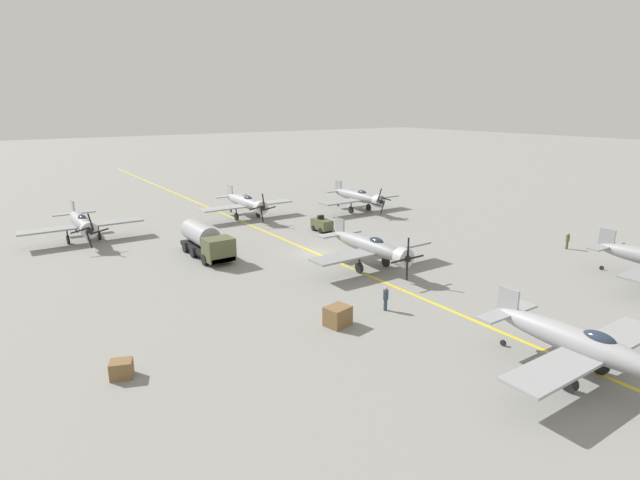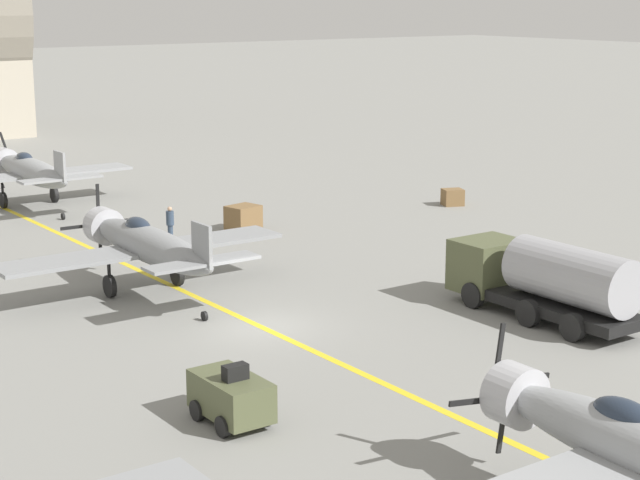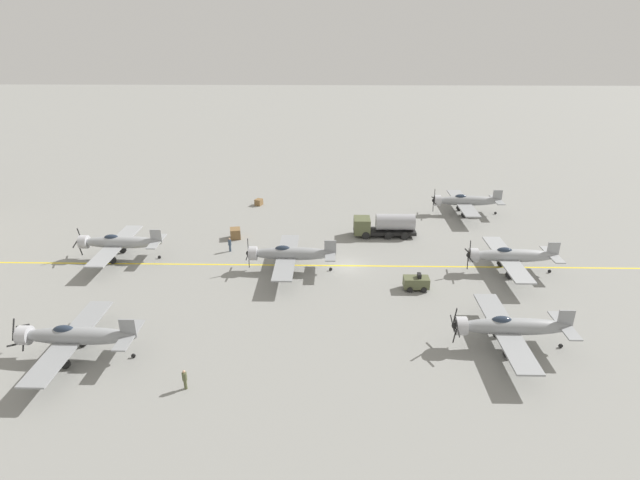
# 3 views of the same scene
# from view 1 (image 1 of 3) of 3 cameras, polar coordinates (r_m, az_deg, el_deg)

# --- Properties ---
(ground_plane) EXTENTS (400.00, 400.00, 0.00)m
(ground_plane) POSITION_cam_1_polar(r_m,az_deg,el_deg) (47.93, -0.32, -1.57)
(ground_plane) COLOR gray
(taxiway_stripe) EXTENTS (0.30, 160.00, 0.01)m
(taxiway_stripe) POSITION_cam_1_polar(r_m,az_deg,el_deg) (47.93, -0.32, -1.57)
(taxiway_stripe) COLOR yellow
(taxiway_stripe) RESTS_ON ground
(airplane_mid_center) EXTENTS (12.00, 9.98, 3.80)m
(airplane_mid_center) POSITION_cam_1_polar(r_m,az_deg,el_deg) (43.25, 5.81, -0.74)
(airplane_mid_center) COLOR gray
(airplane_mid_center) RESTS_ON ground
(airplane_near_left) EXTENTS (12.00, 9.98, 3.74)m
(airplane_near_left) POSITION_cam_1_polar(r_m,az_deg,el_deg) (66.74, 4.42, 4.96)
(airplane_near_left) COLOR gray
(airplane_near_left) RESTS_ON ground
(airplane_far_center) EXTENTS (12.00, 9.98, 3.75)m
(airplane_far_center) POSITION_cam_1_polar(r_m,az_deg,el_deg) (29.29, 27.84, -10.49)
(airplane_far_center) COLOR #939698
(airplane_far_center) RESTS_ON ground
(airplane_near_center) EXTENTS (12.00, 9.98, 3.79)m
(airplane_near_center) POSITION_cam_1_polar(r_m,az_deg,el_deg) (63.20, -8.50, 4.26)
(airplane_near_center) COLOR #97999C
(airplane_near_center) RESTS_ON ground
(airplane_near_right) EXTENTS (12.00, 9.98, 3.78)m
(airplane_near_right) POSITION_cam_1_polar(r_m,az_deg,el_deg) (57.48, -25.61, 1.82)
(airplane_near_right) COLOR gray
(airplane_near_right) RESTS_ON ground
(fuel_tanker) EXTENTS (2.68, 8.00, 2.98)m
(fuel_tanker) POSITION_cam_1_polar(r_m,az_deg,el_deg) (47.88, -12.89, -0.10)
(fuel_tanker) COLOR black
(fuel_tanker) RESTS_ON ground
(tow_tractor) EXTENTS (1.57, 2.60, 1.79)m
(tow_tractor) POSITION_cam_1_polar(r_m,az_deg,el_deg) (56.29, 0.22, 1.81)
(tow_tractor) COLOR #515638
(tow_tractor) RESTS_ON ground
(ground_crew_walking) EXTENTS (0.36, 0.36, 1.66)m
(ground_crew_walking) POSITION_cam_1_polar(r_m,az_deg,el_deg) (55.02, 26.44, -0.01)
(ground_crew_walking) COLOR #515638
(ground_crew_walking) RESTS_ON ground
(ground_crew_inspecting) EXTENTS (0.38, 0.38, 1.73)m
(ground_crew_inspecting) POSITION_cam_1_polar(r_m,az_deg,el_deg) (35.02, 7.51, -6.54)
(ground_crew_inspecting) COLOR #334256
(ground_crew_inspecting) RESTS_ON ground
(supply_crate_by_tanker) EXTENTS (1.77, 1.57, 1.28)m
(supply_crate_by_tanker) POSITION_cam_1_polar(r_m,az_deg,el_deg) (32.61, 2.03, -8.68)
(supply_crate_by_tanker) COLOR brown
(supply_crate_by_tanker) RESTS_ON ground
(supply_crate_mid_lane) EXTENTS (1.38, 1.28, 0.93)m
(supply_crate_mid_lane) POSITION_cam_1_polar(r_m,az_deg,el_deg) (28.90, -21.75, -13.54)
(supply_crate_mid_lane) COLOR brown
(supply_crate_mid_lane) RESTS_ON ground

